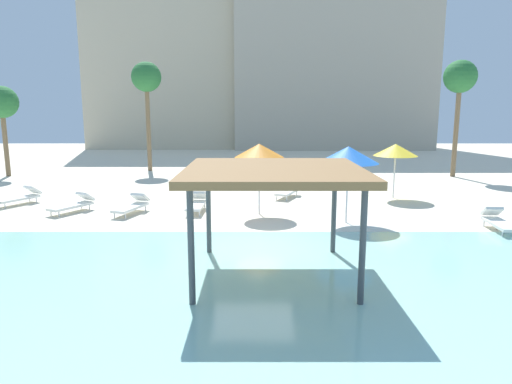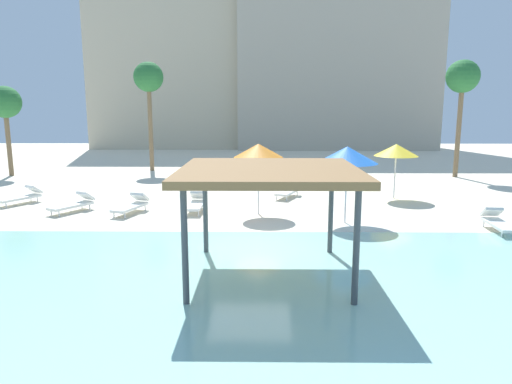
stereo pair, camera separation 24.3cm
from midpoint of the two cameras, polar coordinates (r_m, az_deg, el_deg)
The scene contains 17 objects.
ground_plane at distance 13.96m, azimuth -0.25°, elevation -6.75°, with size 80.00×80.00×0.00m, color beige.
lagoon_water at distance 9.07m, azimuth -0.82°, elevation -16.48°, with size 44.00×13.50×0.04m, color #99D1C6.
shade_pavilion at distance 11.03m, azimuth 2.29°, elevation 2.16°, with size 4.25×4.25×2.71m.
beach_umbrella_yellow_0 at distance 21.87m, azimuth 17.29°, elevation 4.97°, with size 1.97×1.97×2.49m.
beach_umbrella_blue_1 at distance 16.68m, azimuth 11.64°, elevation 4.52°, with size 2.16×2.16×2.77m.
beach_umbrella_orange_3 at distance 17.74m, azimuth 0.70°, elevation 5.14°, with size 1.91×1.91×2.76m.
lounge_chair_0 at distance 21.49m, azimuth 4.37°, elevation 0.24°, with size 1.30×1.98×0.74m.
lounge_chair_1 at distance 17.59m, azimuth 28.16°, elevation -3.28°, with size 0.74×1.94×0.74m.
lounge_chair_2 at distance 22.35m, azimuth -26.71°, elevation -0.46°, with size 1.46×1.94×0.74m.
lounge_chair_3 at distance 18.82m, azimuth -14.73°, elevation -1.54°, with size 1.14×1.99×0.74m.
lounge_chair_4 at distance 19.81m, azimuth -21.27°, elevation -1.33°, with size 1.47×1.94×0.74m.
lounge_chair_5 at distance 18.67m, azimuth -7.05°, elevation -1.37°, with size 0.66×1.91×0.74m.
palm_tree_0 at distance 31.07m, azimuth -12.94°, elevation 13.37°, with size 1.90×1.90×6.99m.
palm_tree_1 at distance 31.61m, azimuth -28.48°, elevation 9.58°, with size 1.90×1.90×5.39m.
palm_tree_2 at distance 30.02m, azimuth 24.44°, elevation 12.56°, with size 1.90×1.90×6.85m.
hotel_block_0 at distance 51.74m, azimuth -8.91°, elevation 16.08°, with size 17.43×10.67×18.63m, color beige.
hotel_block_1 at distance 49.74m, azimuth 9.89°, elevation 17.75°, with size 19.42×8.92×21.15m, color #B2A893.
Camera 2 is at (0.34, -13.33, 4.13)m, focal length 32.29 mm.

